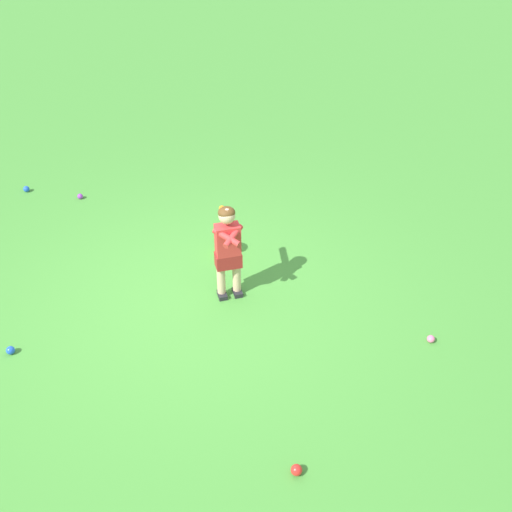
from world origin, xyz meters
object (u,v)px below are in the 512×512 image
at_px(child_batter, 228,244).
at_px(play_ball_center_lawn, 26,189).
at_px(toy_bucket, 227,246).
at_px(play_ball_midfield, 80,196).
at_px(play_ball_far_right, 431,339).
at_px(play_ball_near_batter, 296,470).
at_px(play_ball_far_left, 11,350).

height_order(child_batter, play_ball_center_lawn, child_batter).
distance_m(child_batter, toy_bucket, 0.97).
height_order(play_ball_midfield, play_ball_center_lawn, play_ball_center_lawn).
bearing_deg(play_ball_far_right, play_ball_near_batter, -59.80).
bearing_deg(toy_bucket, play_ball_far_right, 37.02).
bearing_deg(play_ball_near_batter, play_ball_far_left, -132.25).
height_order(play_ball_far_right, play_ball_near_batter, play_ball_near_batter).
distance_m(child_batter, play_ball_near_batter, 2.37).
distance_m(play_ball_midfield, play_ball_far_right, 5.03).
bearing_deg(play_ball_center_lawn, play_ball_far_right, 42.22).
distance_m(play_ball_near_batter, play_ball_far_left, 2.96).
height_order(child_batter, play_ball_midfield, child_batter).
distance_m(child_batter, play_ball_midfield, 3.07).
xyz_separation_m(play_ball_far_right, play_ball_center_lawn, (-4.31, -3.91, 0.00)).
height_order(play_ball_midfield, play_ball_far_left, play_ball_far_left).
distance_m(child_batter, play_ball_center_lawn, 3.80).
bearing_deg(child_batter, play_ball_near_batter, -0.93).
bearing_deg(play_ball_far_left, play_ball_center_lawn, 179.55).
distance_m(play_ball_midfield, play_ball_center_lawn, 0.83).
xyz_separation_m(play_ball_near_batter, play_ball_center_lawn, (-5.33, -2.16, -0.00)).
bearing_deg(play_ball_far_right, play_ball_midfield, -140.65).
bearing_deg(play_ball_center_lawn, toy_bucket, 46.30).
bearing_deg(play_ball_far_right, toy_bucket, -142.98).
bearing_deg(play_ball_midfield, play_ball_center_lawn, -120.19).
xyz_separation_m(play_ball_far_left, toy_bucket, (-1.08, 2.39, 0.06)).
distance_m(play_ball_midfield, toy_bucket, 2.47).
distance_m(play_ball_midfield, play_ball_near_batter, 5.12).
bearing_deg(child_batter, play_ball_midfield, -150.57).
height_order(play_ball_far_left, toy_bucket, toy_bucket).
bearing_deg(toy_bucket, play_ball_near_batter, -3.74).
relative_size(child_batter, play_ball_far_left, 13.16).
bearing_deg(play_ball_far_left, child_batter, 97.68).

